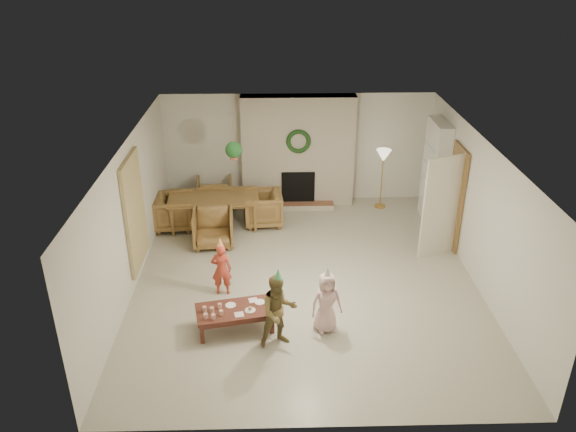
{
  "coord_description": "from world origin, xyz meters",
  "views": [
    {
      "loc": [
        -0.54,
        -8.72,
        5.49
      ],
      "look_at": [
        -0.3,
        0.4,
        1.05
      ],
      "focal_mm": 35.43,
      "sensor_mm": 36.0,
      "label": 1
    }
  ],
  "objects_px": {
    "dining_chair_far": "(215,195)",
    "child_plaid": "(278,311)",
    "dining_chair_near": "(213,228)",
    "child_pink": "(326,302)",
    "dining_chair_left": "(175,212)",
    "coffee_table_top": "(235,310)",
    "child_red": "(221,269)",
    "dining_table": "(214,212)",
    "dining_chair_right": "(263,208)"
  },
  "relations": [
    {
      "from": "dining_table",
      "to": "dining_chair_far",
      "type": "height_order",
      "value": "dining_chair_far"
    },
    {
      "from": "child_red",
      "to": "coffee_table_top",
      "type": "bearing_deg",
      "value": 105.4
    },
    {
      "from": "dining_chair_left",
      "to": "child_plaid",
      "type": "xyz_separation_m",
      "value": [
        2.14,
        -3.91,
        0.22
      ]
    },
    {
      "from": "dining_chair_far",
      "to": "child_pink",
      "type": "bearing_deg",
      "value": 111.23
    },
    {
      "from": "dining_table",
      "to": "dining_chair_right",
      "type": "relative_size",
      "value": 2.34
    },
    {
      "from": "coffee_table_top",
      "to": "child_red",
      "type": "xyz_separation_m",
      "value": [
        -0.28,
        1.0,
        0.14
      ]
    },
    {
      "from": "dining_table",
      "to": "coffee_table_top",
      "type": "bearing_deg",
      "value": -83.9
    },
    {
      "from": "dining_chair_left",
      "to": "dining_chair_right",
      "type": "relative_size",
      "value": 1.0
    },
    {
      "from": "child_pink",
      "to": "child_red",
      "type": "bearing_deg",
      "value": 133.59
    },
    {
      "from": "dining_chair_left",
      "to": "dining_chair_near",
      "type": "bearing_deg",
      "value": -135.0
    },
    {
      "from": "dining_table",
      "to": "child_pink",
      "type": "height_order",
      "value": "child_pink"
    },
    {
      "from": "coffee_table_top",
      "to": "child_plaid",
      "type": "distance_m",
      "value": 0.82
    },
    {
      "from": "dining_table",
      "to": "child_red",
      "type": "height_order",
      "value": "child_red"
    },
    {
      "from": "dining_chair_near",
      "to": "child_pink",
      "type": "height_order",
      "value": "child_pink"
    },
    {
      "from": "dining_chair_near",
      "to": "child_plaid",
      "type": "distance_m",
      "value": 3.39
    },
    {
      "from": "dining_chair_near",
      "to": "dining_chair_left",
      "type": "xyz_separation_m",
      "value": [
        -0.88,
        0.77,
        0.0
      ]
    },
    {
      "from": "dining_chair_far",
      "to": "coffee_table_top",
      "type": "relative_size",
      "value": 0.68
    },
    {
      "from": "dining_chair_right",
      "to": "child_plaid",
      "type": "distance_m",
      "value": 4.05
    },
    {
      "from": "dining_chair_right",
      "to": "dining_table",
      "type": "bearing_deg",
      "value": -90.0
    },
    {
      "from": "dining_chair_far",
      "to": "child_plaid",
      "type": "relative_size",
      "value": 0.68
    },
    {
      "from": "dining_chair_far",
      "to": "dining_chair_right",
      "type": "xyz_separation_m",
      "value": [
        1.09,
        -0.75,
        0.0
      ]
    },
    {
      "from": "dining_chair_near",
      "to": "coffee_table_top",
      "type": "xyz_separation_m",
      "value": [
        0.58,
        -2.76,
        -0.03
      ]
    },
    {
      "from": "dining_table",
      "to": "dining_chair_right",
      "type": "height_order",
      "value": "dining_chair_right"
    },
    {
      "from": "child_red",
      "to": "dining_chair_near",
      "type": "bearing_deg",
      "value": -80.23
    },
    {
      "from": "child_plaid",
      "to": "dining_table",
      "type": "bearing_deg",
      "value": 92.02
    },
    {
      "from": "child_plaid",
      "to": "dining_chair_right",
      "type": "bearing_deg",
      "value": 77.73
    },
    {
      "from": "coffee_table_top",
      "to": "child_red",
      "type": "relative_size",
      "value": 1.24
    },
    {
      "from": "dining_table",
      "to": "child_pink",
      "type": "bearing_deg",
      "value": -64.67
    },
    {
      "from": "dining_table",
      "to": "dining_chair_left",
      "type": "bearing_deg",
      "value": 180.0
    },
    {
      "from": "coffee_table_top",
      "to": "child_plaid",
      "type": "relative_size",
      "value": 1.01
    },
    {
      "from": "dining_chair_far",
      "to": "dining_chair_left",
      "type": "distance_m",
      "value": 1.17
    },
    {
      "from": "dining_chair_left",
      "to": "coffee_table_top",
      "type": "distance_m",
      "value": 3.81
    },
    {
      "from": "dining_table",
      "to": "child_plaid",
      "type": "relative_size",
      "value": 1.6
    },
    {
      "from": "child_red",
      "to": "child_plaid",
      "type": "bearing_deg",
      "value": 124.43
    },
    {
      "from": "dining_chair_near",
      "to": "child_red",
      "type": "relative_size",
      "value": 0.84
    },
    {
      "from": "child_red",
      "to": "child_plaid",
      "type": "xyz_separation_m",
      "value": [
        0.95,
        -1.38,
        0.11
      ]
    },
    {
      "from": "dining_table",
      "to": "child_red",
      "type": "distance_m",
      "value": 2.61
    },
    {
      "from": "dining_chair_left",
      "to": "child_pink",
      "type": "relative_size",
      "value": 0.8
    },
    {
      "from": "dining_chair_far",
      "to": "child_pink",
      "type": "relative_size",
      "value": 0.8
    },
    {
      "from": "dining_chair_right",
      "to": "child_pink",
      "type": "relative_size",
      "value": 0.8
    },
    {
      "from": "dining_chair_far",
      "to": "child_red",
      "type": "bearing_deg",
      "value": 93.03
    },
    {
      "from": "dining_chair_near",
      "to": "child_plaid",
      "type": "relative_size",
      "value": 0.68
    },
    {
      "from": "dining_chair_far",
      "to": "child_pink",
      "type": "xyz_separation_m",
      "value": [
        2.11,
        -4.47,
        0.14
      ]
    },
    {
      "from": "dining_chair_far",
      "to": "child_plaid",
      "type": "bearing_deg",
      "value": 101.96
    },
    {
      "from": "dining_chair_left",
      "to": "coffee_table_top",
      "type": "bearing_deg",
      "value": -161.47
    },
    {
      "from": "dining_chair_near",
      "to": "child_pink",
      "type": "xyz_separation_m",
      "value": [
        1.99,
        -2.82,
        0.14
      ]
    },
    {
      "from": "dining_chair_right",
      "to": "child_plaid",
      "type": "relative_size",
      "value": 0.68
    },
    {
      "from": "dining_chair_left",
      "to": "dining_chair_right",
      "type": "height_order",
      "value": "same"
    },
    {
      "from": "child_red",
      "to": "child_pink",
      "type": "distance_m",
      "value": 1.99
    },
    {
      "from": "dining_table",
      "to": "dining_chair_right",
      "type": "xyz_separation_m",
      "value": [
        1.03,
        0.07,
        0.03
      ]
    }
  ]
}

